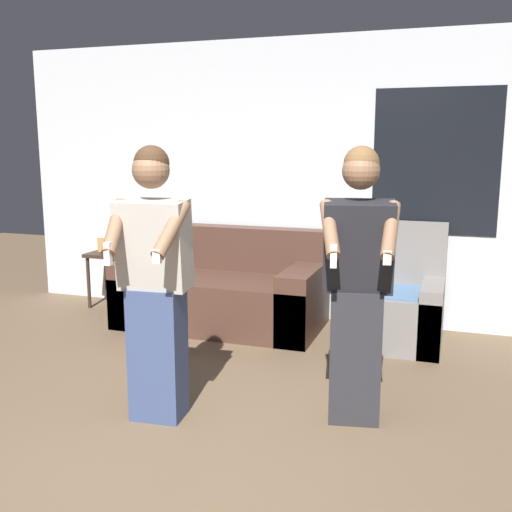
% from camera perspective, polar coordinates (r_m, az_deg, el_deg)
% --- Properties ---
extents(ground_plane, '(14.00, 14.00, 0.00)m').
position_cam_1_polar(ground_plane, '(3.19, -11.17, -22.07)').
color(ground_plane, brown).
extents(wall_back, '(6.18, 0.07, 2.70)m').
position_cam_1_polar(wall_back, '(5.84, 5.25, 7.10)').
color(wall_back, silver).
rests_on(wall_back, ground_plane).
extents(couch, '(1.90, 0.95, 0.91)m').
position_cam_1_polar(couch, '(5.74, -3.18, -3.45)').
color(couch, '#472D23').
rests_on(couch, ground_plane).
extents(armchair, '(0.86, 0.82, 1.03)m').
position_cam_1_polar(armchair, '(5.38, 12.80, -4.47)').
color(armchair, slate).
rests_on(armchair, ground_plane).
extents(side_table, '(0.51, 0.42, 0.73)m').
position_cam_1_polar(side_table, '(6.51, -13.38, -0.42)').
color(side_table, '#332319').
rests_on(side_table, ground_plane).
extents(person_left, '(0.49, 0.49, 1.71)m').
position_cam_1_polar(person_left, '(3.71, -9.60, -2.66)').
color(person_left, '#384770').
rests_on(person_left, ground_plane).
extents(person_right, '(0.48, 0.54, 1.70)m').
position_cam_1_polar(person_right, '(3.67, 9.62, -2.78)').
color(person_right, '#28282D').
rests_on(person_right, ground_plane).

